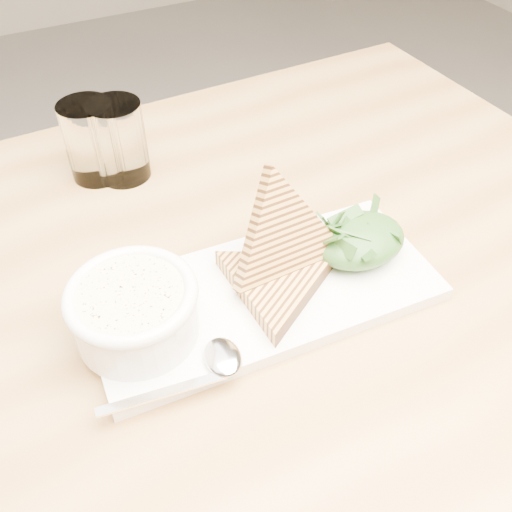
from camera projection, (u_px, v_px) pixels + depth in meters
name	position (u px, v px, depth m)	size (l,w,h in m)	color
table_top	(189.00, 291.00, 0.69)	(1.24, 0.83, 0.04)	#A17943
table_leg_br	(365.00, 221.00, 1.37)	(0.06, 0.06, 0.73)	#A17943
platter	(264.00, 293.00, 0.65)	(0.39, 0.17, 0.02)	white
soup_bowl	(136.00, 315.00, 0.58)	(0.13, 0.13, 0.05)	white
soup	(131.00, 295.00, 0.56)	(0.11, 0.11, 0.01)	beige
bowl_rim	(131.00, 294.00, 0.56)	(0.13, 0.13, 0.01)	white
sandwich_flat	(275.00, 284.00, 0.63)	(0.16, 0.16, 0.02)	#BF8A40
sandwich_lean	(284.00, 236.00, 0.63)	(0.16, 0.16, 0.09)	#BF8A40
salad_base	(359.00, 240.00, 0.67)	(0.11, 0.09, 0.04)	#163310
arugula_pile	(359.00, 236.00, 0.66)	(0.11, 0.10, 0.05)	#376828
spoon_bowl	(223.00, 357.00, 0.57)	(0.04, 0.05, 0.01)	silver
spoon_handle	(162.00, 393.00, 0.54)	(0.13, 0.01, 0.00)	silver
glass_near	(92.00, 141.00, 0.79)	(0.07, 0.07, 0.11)	white
glass_far	(119.00, 141.00, 0.79)	(0.07, 0.07, 0.11)	white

